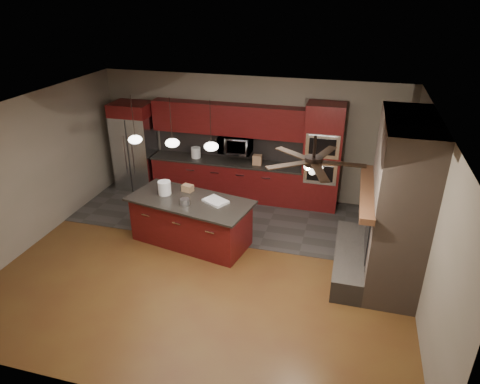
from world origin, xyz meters
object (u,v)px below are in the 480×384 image
(refrigerator, at_px, (135,146))
(paint_can, at_px, (185,202))
(microwave, at_px, (235,144))
(white_bucket, at_px, (165,188))
(oven_tower, at_px, (322,158))
(kitchen_island, at_px, (191,221))
(paint_tray, at_px, (216,201))
(cardboard_box, at_px, (188,188))
(counter_bucket, at_px, (196,153))
(counter_box, at_px, (257,160))

(refrigerator, relative_size, paint_can, 12.40)
(microwave, height_order, white_bucket, microwave)
(microwave, bearing_deg, oven_tower, -1.66)
(refrigerator, bearing_deg, paint_can, -46.35)
(refrigerator, height_order, kitchen_island, refrigerator)
(refrigerator, xyz_separation_m, paint_tray, (2.70, -2.05, -0.12))
(white_bucket, xyz_separation_m, paint_tray, (1.05, -0.08, -0.11))
(white_bucket, xyz_separation_m, cardboard_box, (0.38, 0.24, -0.07))
(white_bucket, relative_size, counter_bucket, 1.06)
(paint_can, bearing_deg, paint_tray, 24.28)
(refrigerator, relative_size, counter_box, 9.50)
(paint_tray, relative_size, cardboard_box, 2.15)
(oven_tower, distance_m, kitchen_island, 3.20)
(cardboard_box, bearing_deg, refrigerator, 152.73)
(paint_can, bearing_deg, cardboard_box, 105.84)
(paint_can, distance_m, cardboard_box, 0.57)
(oven_tower, bearing_deg, microwave, 178.34)
(microwave, bearing_deg, paint_tray, -84.15)
(counter_bucket, distance_m, counter_box, 1.49)
(kitchen_island, xyz_separation_m, counter_bucket, (-0.68, 2.16, 0.56))
(cardboard_box, bearing_deg, paint_can, -60.80)
(refrigerator, distance_m, white_bucket, 2.57)
(kitchen_island, relative_size, cardboard_box, 12.25)
(microwave, xyz_separation_m, paint_can, (-0.30, -2.42, -0.32))
(kitchen_island, relative_size, white_bucket, 9.49)
(kitchen_island, bearing_deg, counter_box, 80.28)
(white_bucket, relative_size, paint_can, 1.54)
(counter_box, bearing_deg, cardboard_box, -123.64)
(paint_can, xyz_separation_m, paint_tray, (0.52, 0.23, -0.04))
(cardboard_box, height_order, counter_bucket, counter_bucket)
(microwave, xyz_separation_m, refrigerator, (-2.48, -0.13, -0.24))
(refrigerator, bearing_deg, kitchen_island, -43.48)
(microwave, bearing_deg, paint_can, -96.99)
(counter_box, bearing_deg, paint_can, -114.21)
(white_bucket, bearing_deg, paint_tray, -4.18)
(microwave, relative_size, paint_tray, 1.66)
(cardboard_box, relative_size, counter_bucket, 0.82)
(microwave, distance_m, paint_tray, 2.22)
(counter_bucket, bearing_deg, paint_tray, -61.06)
(paint_can, distance_m, counter_box, 2.46)
(refrigerator, xyz_separation_m, cardboard_box, (2.02, -1.74, -0.08))
(oven_tower, relative_size, refrigerator, 1.12)
(paint_tray, bearing_deg, white_bucket, -154.98)
(microwave, distance_m, refrigerator, 2.49)
(white_bucket, relative_size, cardboard_box, 1.29)
(cardboard_box, bearing_deg, paint_tray, -11.56)
(oven_tower, height_order, cardboard_box, oven_tower)
(paint_can, height_order, paint_tray, paint_can)
(oven_tower, relative_size, kitchen_island, 0.95)
(counter_bucket, bearing_deg, oven_tower, -0.14)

